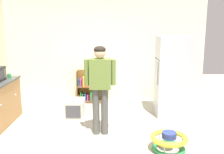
% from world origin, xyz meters
% --- Properties ---
extents(ground_plane, '(12.00, 12.00, 0.00)m').
position_xyz_m(ground_plane, '(0.00, 0.00, 0.00)').
color(ground_plane, '#A8A290').
rests_on(ground_plane, ground).
extents(back_wall, '(5.20, 0.06, 2.70)m').
position_xyz_m(back_wall, '(0.00, 2.33, 1.35)').
color(back_wall, beige).
rests_on(back_wall, ground).
extents(refrigerator, '(0.73, 0.68, 1.78)m').
position_xyz_m(refrigerator, '(1.52, 1.19, 0.89)').
color(refrigerator, '#B7BABF').
rests_on(refrigerator, ground).
extents(bookshelf, '(0.80, 0.28, 0.85)m').
position_xyz_m(bookshelf, '(-0.40, 2.14, 0.37)').
color(bookshelf, brown).
rests_on(bookshelf, ground).
extents(standing_person, '(0.57, 0.22, 1.65)m').
position_xyz_m(standing_person, '(-0.04, 0.11, 1.00)').
color(standing_person, '#4F4F4A').
rests_on(standing_person, ground).
extents(baby_walker, '(0.60, 0.60, 0.32)m').
position_xyz_m(baby_walker, '(1.10, -0.55, 0.16)').
color(baby_walker, '#288B48').
rests_on(baby_walker, ground).
extents(pet_carrier, '(0.42, 0.55, 0.36)m').
position_xyz_m(pet_carrier, '(-0.66, 1.10, 0.18)').
color(pet_carrier, beige).
rests_on(pet_carrier, ground).
extents(green_cup, '(0.08, 0.08, 0.09)m').
position_xyz_m(green_cup, '(-2.02, 0.94, 0.95)').
color(green_cup, green).
rests_on(green_cup, kitchen_counter).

